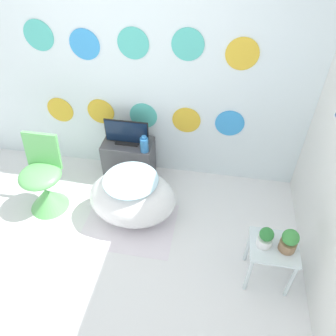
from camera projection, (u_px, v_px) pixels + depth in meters
ground_plane at (101, 289)px, 2.86m from camera, size 12.00×12.00×0.00m
wall_back_dotted at (139, 66)px, 3.24m from camera, size 4.52×0.05×2.60m
rug at (130, 225)px, 3.39m from camera, size 0.93×0.70×0.01m
bathtub at (133, 198)px, 3.31m from camera, size 0.88×0.66×0.54m
chair at (45, 187)px, 3.41m from camera, size 0.43×0.43×0.84m
tv_cabinet at (129, 159)px, 3.80m from camera, size 0.56×0.33×0.49m
tv at (127, 133)px, 3.55m from camera, size 0.49×0.12×0.29m
vase at (144, 145)px, 3.47m from camera, size 0.09×0.09×0.20m
side_table at (272, 253)px, 2.71m from camera, size 0.39×0.35×0.46m
potted_plant_left at (266, 238)px, 2.60m from camera, size 0.12×0.12×0.19m
potted_plant_right at (289, 241)px, 2.56m from camera, size 0.13×0.13×0.22m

